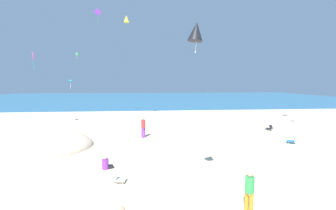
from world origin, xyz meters
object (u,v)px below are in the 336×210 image
at_px(person_1, 106,164).
at_px(person_3, 249,189).
at_px(kite_yellow, 126,19).
at_px(kite_purple, 98,12).
at_px(person_2, 143,126).
at_px(kite_black, 196,32).
at_px(beach_chair_near_camera, 292,140).
at_px(beach_chair_mid_beach, 118,177).
at_px(kite_magenta, 33,57).
at_px(beach_chair_far_right, 269,128).
at_px(kite_green, 77,53).
at_px(kite_teal, 70,80).

bearing_deg(person_1, person_3, -58.71).
xyz_separation_m(kite_yellow, kite_purple, (-3.72, 1.43, 1.12)).
distance_m(person_2, kite_black, 11.41).
height_order(beach_chair_near_camera, person_3, person_3).
relative_size(person_1, kite_black, 0.65).
relative_size(beach_chair_mid_beach, kite_purple, 0.34).
distance_m(kite_magenta, kite_black, 19.59).
bearing_deg(beach_chair_far_right, beach_chair_mid_beach, 95.78).
xyz_separation_m(beach_chair_mid_beach, kite_yellow, (-1.26, 17.00, 12.16)).
bearing_deg(kite_purple, kite_yellow, -21.00).
bearing_deg(kite_green, kite_teal, 140.77).
height_order(person_2, kite_yellow, kite_yellow).
bearing_deg(beach_chair_near_camera, beach_chair_mid_beach, 55.88).
bearing_deg(beach_chair_mid_beach, kite_green, 118.84).
relative_size(beach_chair_far_right, person_2, 0.45).
xyz_separation_m(person_1, kite_green, (-8.55, 21.89, 8.80)).
height_order(beach_chair_mid_beach, kite_yellow, kite_yellow).
bearing_deg(kite_yellow, beach_chair_mid_beach, -85.78).
relative_size(beach_chair_mid_beach, kite_black, 0.55).
height_order(person_1, kite_black, kite_black).
height_order(beach_chair_far_right, beach_chair_mid_beach, beach_chair_mid_beach).
relative_size(beach_chair_near_camera, kite_black, 0.68).
relative_size(person_3, kite_black, 1.35).
relative_size(beach_chair_near_camera, person_1, 1.05).
height_order(kite_teal, kite_green, kite_green).
distance_m(beach_chair_far_right, kite_green, 28.02).
distance_m(beach_chair_mid_beach, person_1, 1.87).
bearing_deg(kite_teal, kite_green, -39.23).
bearing_deg(person_3, kite_green, -101.18).
distance_m(beach_chair_near_camera, beach_chair_mid_beach, 13.53).
relative_size(person_1, kite_yellow, 0.61).
xyz_separation_m(person_1, kite_magenta, (-9.19, 10.99, 7.01)).
relative_size(person_1, kite_teal, 0.50).
bearing_deg(beach_chair_near_camera, person_1, 48.18).
xyz_separation_m(beach_chair_far_right, kite_magenta, (-23.36, 2.93, 7.03)).
distance_m(kite_purple, kite_magenta, 9.94).
relative_size(beach_chair_mid_beach, kite_teal, 0.43).
bearing_deg(person_1, kite_black, -60.91).
relative_size(person_2, kite_teal, 1.17).
height_order(beach_chair_mid_beach, person_1, person_1).
bearing_deg(person_2, kite_magenta, 37.44).
bearing_deg(person_1, kite_teal, 91.29).
bearing_deg(kite_yellow, person_3, -72.27).
xyz_separation_m(person_1, person_2, (1.83, 6.36, 0.74)).
bearing_deg(beach_chair_far_right, person_2, 67.48).
height_order(beach_chair_near_camera, kite_teal, kite_teal).
xyz_separation_m(beach_chair_far_right, kite_black, (-10.00, -11.38, 6.34)).
bearing_deg(beach_chair_mid_beach, kite_purple, 112.07).
distance_m(kite_green, kite_black, 28.34).
bearing_deg(beach_chair_far_right, kite_teal, 27.71).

